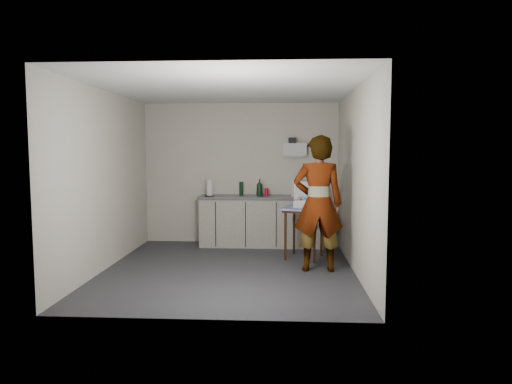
# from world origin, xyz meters

# --- Properties ---
(ground) EXTENTS (4.00, 4.00, 0.00)m
(ground) POSITION_xyz_m (0.00, 0.00, 0.00)
(ground) COLOR #29292E
(ground) RESTS_ON ground
(wall_back) EXTENTS (3.60, 0.02, 2.60)m
(wall_back) POSITION_xyz_m (0.00, 1.99, 1.30)
(wall_back) COLOR beige
(wall_back) RESTS_ON ground
(wall_right) EXTENTS (0.02, 4.00, 2.60)m
(wall_right) POSITION_xyz_m (1.79, 0.00, 1.30)
(wall_right) COLOR beige
(wall_right) RESTS_ON ground
(wall_left) EXTENTS (0.02, 4.00, 2.60)m
(wall_left) POSITION_xyz_m (-1.79, 0.00, 1.30)
(wall_left) COLOR beige
(wall_left) RESTS_ON ground
(ceiling) EXTENTS (3.60, 4.00, 0.01)m
(ceiling) POSITION_xyz_m (0.00, 0.00, 2.60)
(ceiling) COLOR white
(ceiling) RESTS_ON wall_back
(kitchen_counter) EXTENTS (2.24, 0.62, 0.91)m
(kitchen_counter) POSITION_xyz_m (0.40, 1.70, 0.43)
(kitchen_counter) COLOR black
(kitchen_counter) RESTS_ON ground
(wall_shelf) EXTENTS (0.42, 0.18, 0.37)m
(wall_shelf) POSITION_xyz_m (1.00, 1.92, 1.75)
(wall_shelf) COLOR silver
(wall_shelf) RESTS_ON ground
(side_table) EXTENTS (0.81, 0.81, 0.82)m
(side_table) POSITION_xyz_m (1.12, 0.76, 0.72)
(side_table) COLOR #3C1F0D
(side_table) RESTS_ON ground
(standing_man) EXTENTS (0.72, 0.48, 1.94)m
(standing_man) POSITION_xyz_m (1.28, 0.00, 0.97)
(standing_man) COLOR #B2A593
(standing_man) RESTS_ON ground
(soap_bottle) EXTENTS (0.16, 0.16, 0.31)m
(soap_bottle) POSITION_xyz_m (0.37, 1.63, 1.06)
(soap_bottle) COLOR black
(soap_bottle) RESTS_ON kitchen_counter
(soda_can) EXTENTS (0.07, 0.07, 0.14)m
(soda_can) POSITION_xyz_m (0.49, 1.69, 0.98)
(soda_can) COLOR red
(soda_can) RESTS_ON kitchen_counter
(dark_bottle) EXTENTS (0.07, 0.07, 0.26)m
(dark_bottle) POSITION_xyz_m (0.03, 1.70, 1.04)
(dark_bottle) COLOR black
(dark_bottle) RESTS_ON kitchen_counter
(paper_towel) EXTENTS (0.17, 0.17, 0.29)m
(paper_towel) POSITION_xyz_m (-0.53, 1.60, 1.05)
(paper_towel) COLOR black
(paper_towel) RESTS_ON kitchen_counter
(dish_rack) EXTENTS (0.41, 0.31, 0.29)m
(dish_rack) POSITION_xyz_m (1.14, 1.69, 0.98)
(dish_rack) COLOR white
(dish_rack) RESTS_ON kitchen_counter
(bakery_box) EXTENTS (0.31, 0.32, 0.40)m
(bakery_box) POSITION_xyz_m (1.09, 0.83, 0.91)
(bakery_box) COLOR silver
(bakery_box) RESTS_ON side_table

